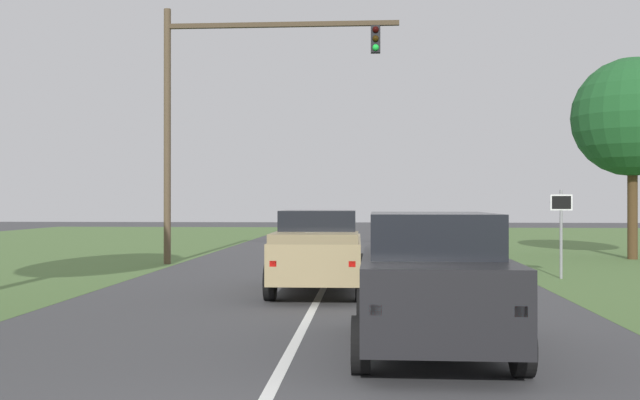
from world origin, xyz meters
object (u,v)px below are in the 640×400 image
Objects in this scene: traffic_light at (224,96)px; keep_moving_sign at (561,222)px; oak_tree_right at (632,117)px; red_suv_near at (432,279)px; pickup_truck_lead at (319,251)px.

traffic_light is 3.55× the size of keep_moving_sign.
keep_moving_sign is 9.23m from oak_tree_right.
keep_moving_sign is at bearing 66.52° from red_suv_near.
red_suv_near is 11.11m from keep_moving_sign.
oak_tree_right is (10.93, 10.70, 4.28)m from pickup_truck_lead.
pickup_truck_lead is at bearing -63.50° from traffic_light.
oak_tree_right is (8.87, 17.38, 4.23)m from red_suv_near.
oak_tree_right reaches higher than pickup_truck_lead.
red_suv_near is 1.83× the size of keep_moving_sign.
pickup_truck_lead is at bearing -135.59° from oak_tree_right.
red_suv_near is at bearing -117.02° from oak_tree_right.
red_suv_near is at bearing -67.75° from traffic_light.
pickup_truck_lead is (-2.06, 6.68, -0.05)m from red_suv_near.
keep_moving_sign is (6.48, 3.50, 0.59)m from pickup_truck_lead.
traffic_light is at bearing 112.25° from red_suv_near.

